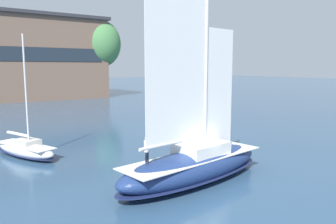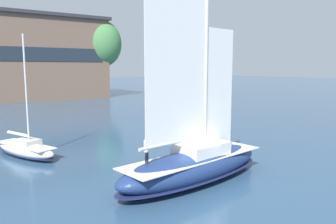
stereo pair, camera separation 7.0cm
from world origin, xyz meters
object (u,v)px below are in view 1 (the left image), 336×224
Objects in this scene: sailboat_main at (195,162)px; tree_shore_left at (102,44)px; sailboat_moored_outer_mooring at (25,149)px; tree_shore_center at (188,65)px.

tree_shore_left is at bearing 72.11° from sailboat_main.
sailboat_main is 14.49m from sailboat_moored_outer_mooring.
tree_shore_left is 63.47m from sailboat_main.
tree_shore_left is 55.63m from sailboat_moored_outer_mooring.
sailboat_moored_outer_mooring is at bearing 122.28° from sailboat_main.
sailboat_main is 1.67× the size of sailboat_moored_outer_mooring.
tree_shore_center is (23.65, -3.15, -4.90)m from tree_shore_left.
sailboat_main reaches higher than tree_shore_center.
tree_shore_left reaches higher than sailboat_moored_outer_mooring.
tree_shore_center is 67.42m from sailboat_moored_outer_mooring.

